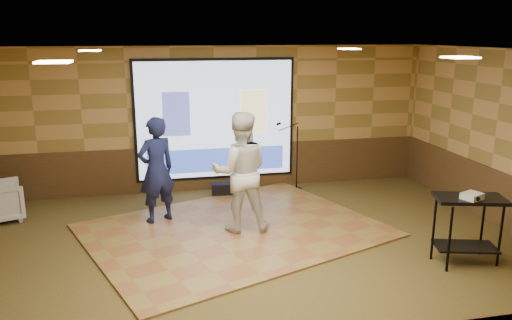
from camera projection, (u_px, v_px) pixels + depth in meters
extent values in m
plane|color=#353C1B|center=(248.00, 257.00, 7.42)|extent=(9.00, 9.00, 0.00)
cube|color=tan|center=(215.00, 119.00, 10.37)|extent=(9.00, 0.04, 3.00)
cube|color=tan|center=(337.00, 272.00, 3.74)|extent=(9.00, 0.04, 3.00)
cube|color=silver|center=(247.00, 52.00, 6.68)|extent=(9.00, 7.00, 0.04)
cube|color=#462F17|center=(216.00, 167.00, 10.60)|extent=(9.00, 0.04, 0.95)
cube|color=black|center=(215.00, 120.00, 10.32)|extent=(3.32, 0.03, 2.52)
cube|color=silver|center=(216.00, 120.00, 10.29)|extent=(3.20, 0.02, 2.40)
cube|color=#414991|center=(176.00, 114.00, 10.08)|extent=(0.55, 0.01, 0.90)
cube|color=#DFC981|center=(254.00, 112.00, 10.40)|extent=(0.55, 0.01, 0.90)
cube|color=#3149B8|center=(216.00, 160.00, 10.49)|extent=(2.88, 0.01, 0.50)
cube|color=#FDE9BE|center=(90.00, 51.00, 7.95)|extent=(0.32, 0.32, 0.02)
cube|color=#FDE9BE|center=(349.00, 49.00, 8.84)|extent=(0.32, 0.32, 0.02)
cube|color=#FDE9BE|center=(54.00, 62.00, 4.82)|extent=(0.32, 0.32, 0.02)
cube|color=#FDE9BE|center=(460.00, 57.00, 5.71)|extent=(0.32, 0.32, 0.02)
cube|color=olive|center=(235.00, 230.00, 8.41)|extent=(5.59, 4.95, 0.03)
imported|color=#151A44|center=(156.00, 170.00, 8.57)|extent=(0.80, 0.70, 1.85)
imported|color=silver|center=(241.00, 172.00, 8.17)|extent=(1.04, 0.84, 2.00)
cylinder|color=black|center=(450.00, 240.00, 6.87)|extent=(0.04, 0.04, 0.95)
cylinder|color=black|center=(501.00, 235.00, 7.04)|extent=(0.04, 0.04, 0.95)
cylinder|color=black|center=(434.00, 229.00, 7.25)|extent=(0.04, 0.04, 0.95)
cylinder|color=black|center=(482.00, 225.00, 7.42)|extent=(0.04, 0.04, 0.95)
cube|color=black|center=(470.00, 199.00, 7.02)|extent=(0.95, 0.50, 0.05)
cube|color=black|center=(465.00, 246.00, 7.20)|extent=(0.85, 0.45, 0.03)
cube|color=silver|center=(472.00, 196.00, 6.92)|extent=(0.33, 0.31, 0.09)
cylinder|color=black|center=(296.00, 189.00, 10.67)|extent=(0.24, 0.24, 0.02)
cylinder|color=black|center=(297.00, 158.00, 10.50)|extent=(0.02, 0.02, 1.36)
cylinder|color=black|center=(288.00, 127.00, 10.29)|extent=(0.43, 0.02, 0.17)
cylinder|color=black|center=(279.00, 124.00, 10.23)|extent=(0.10, 0.05, 0.08)
imported|color=gray|center=(0.00, 202.00, 8.82)|extent=(0.97, 0.95, 0.70)
cube|color=black|center=(222.00, 189.00, 10.24)|extent=(0.43, 0.30, 0.26)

